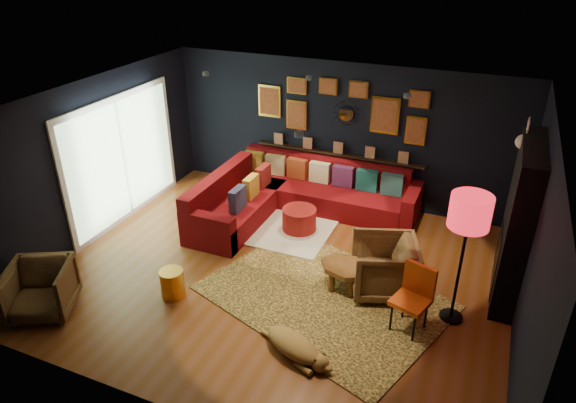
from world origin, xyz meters
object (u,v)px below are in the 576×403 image
at_px(gold_stool, 172,283).
at_px(floor_lamp, 469,217).
at_px(orange_chair, 414,293).
at_px(dog, 293,342).
at_px(sectional, 289,196).
at_px(armchair_right, 384,265).
at_px(pouf, 299,219).
at_px(coffee_table, 345,270).
at_px(armchair_left, 40,288).

xyz_separation_m(gold_stool, floor_lamp, (3.66, 1.04, 1.33)).
relative_size(orange_chair, dog, 0.82).
height_order(sectional, floor_lamp, floor_lamp).
relative_size(armchair_right, dog, 0.81).
bearing_deg(pouf, floor_lamp, -26.17).
xyz_separation_m(orange_chair, dog, (-1.21, -1.05, -0.34)).
bearing_deg(pouf, orange_chair, -37.32).
distance_m(pouf, dog, 2.94).
bearing_deg(dog, pouf, 133.01).
bearing_deg(pouf, dog, -69.63).
bearing_deg(armchair_right, floor_lamp, 57.94).
xyz_separation_m(coffee_table, armchair_left, (-3.55, -2.04, 0.06)).
distance_m(coffee_table, gold_stool, 2.42).
relative_size(sectional, floor_lamp, 1.87).
bearing_deg(sectional, orange_chair, -40.18).
distance_m(coffee_table, armchair_left, 4.10).
height_order(sectional, gold_stool, sectional).
xyz_separation_m(sectional, armchair_left, (-1.94, -3.86, 0.08)).
relative_size(armchair_left, gold_stool, 1.92).
height_order(sectional, orange_chair, orange_chair).
relative_size(armchair_left, armchair_right, 0.90).
height_order(armchair_right, gold_stool, armchair_right).
height_order(pouf, armchair_left, armchair_left).
bearing_deg(pouf, armchair_right, -32.74).
height_order(sectional, pouf, sectional).
xyz_separation_m(sectional, dog, (1.43, -3.29, -0.13)).
relative_size(gold_stool, floor_lamp, 0.23).
relative_size(armchair_right, floor_lamp, 0.49).
distance_m(armchair_right, floor_lamp, 1.49).
height_order(gold_stool, floor_lamp, floor_lamp).
bearing_deg(dog, coffee_table, 105.64).
bearing_deg(floor_lamp, armchair_right, 167.13).
distance_m(armchair_left, gold_stool, 1.70).
distance_m(orange_chair, floor_lamp, 1.17).
relative_size(coffee_table, pouf, 1.52).
bearing_deg(gold_stool, orange_chair, 11.66).
xyz_separation_m(armchair_left, floor_lamp, (5.05, 2.00, 1.14)).
xyz_separation_m(floor_lamp, dog, (-1.68, -1.43, -1.35)).
relative_size(gold_stool, dog, 0.38).
relative_size(sectional, armchair_left, 4.28).
xyz_separation_m(sectional, gold_stool, (-0.55, -2.89, -0.11)).
xyz_separation_m(armchair_right, gold_stool, (-2.67, -1.26, -0.24)).
bearing_deg(armchair_right, armchair_left, -80.46).
relative_size(sectional, pouf, 5.87).
bearing_deg(armchair_left, armchair_right, 1.42).
bearing_deg(armchair_left, sectional, 36.05).
distance_m(coffee_table, pouf, 1.77).
height_order(armchair_left, armchair_right, armchair_right).
distance_m(pouf, gold_stool, 2.55).
bearing_deg(sectional, pouf, -52.27).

